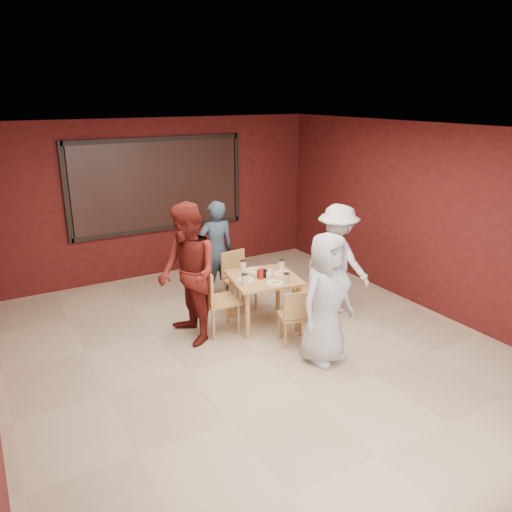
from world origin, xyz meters
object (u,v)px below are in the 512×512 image
diner_back (216,250)px  diner_left (188,274)px  chair_right (312,286)px  diner_front (326,299)px  dining_table (264,282)px  chair_front (295,314)px  chair_back (237,276)px  diner_right (337,259)px  chair_left (215,297)px

diner_back → diner_left: (-0.96, -1.16, 0.14)m
chair_right → diner_front: 1.37m
dining_table → chair_front: 0.77m
diner_left → chair_back: bearing=122.2°
diner_right → chair_back: bearing=38.3°
chair_right → diner_front: size_ratio=0.50×
chair_back → chair_right: 1.17m
dining_table → chair_right: bearing=-7.1°
diner_back → diner_right: 1.93m
chair_back → diner_left: diner_left is taller
diner_front → diner_back: (-0.29, 2.49, -0.02)m
chair_front → diner_back: diner_back is taller
dining_table → chair_front: dining_table is taller
dining_table → diner_left: 1.15m
diner_right → chair_left: bearing=67.9°
chair_right → diner_back: bearing=124.7°
chair_front → diner_front: 0.64m
diner_left → diner_back: bearing=140.6°
diner_front → chair_back: bearing=83.4°
chair_front → chair_right: bearing=41.0°
diner_left → diner_right: diner_left is taller
chair_left → diner_right: 1.96m
diner_back → chair_right: bearing=129.4°
dining_table → chair_front: size_ratio=1.38×
chair_left → diner_back: size_ratio=0.59×
chair_right → diner_left: bearing=174.5°
chair_front → diner_right: size_ratio=0.47×
chair_back → chair_front: bearing=-87.8°
diner_right → diner_left: bearing=69.1°
chair_left → chair_right: 1.52m
chair_right → chair_front: bearing=-139.0°
diner_left → chair_left: bearing=91.2°
chair_left → chair_front: bearing=-47.5°
chair_front → chair_back: bearing=92.2°
diner_left → diner_right: (2.31, -0.21, -0.11)m
diner_left → diner_front: bearing=43.3°
dining_table → diner_back: size_ratio=0.67×
chair_left → diner_right: diner_right is taller
chair_left → diner_right: (1.93, -0.22, 0.29)m
chair_front → chair_right: chair_right is taller
chair_left → diner_left: (-0.38, -0.01, 0.41)m
chair_back → diner_back: bearing=104.9°
dining_table → chair_right: 0.80m
chair_front → diner_front: bearing=-78.9°
diner_front → diner_back: bearing=85.4°
diner_back → chair_front: bearing=100.1°
diner_back → diner_left: size_ratio=0.85×
dining_table → chair_right: (0.78, -0.10, -0.18)m
chair_right → diner_right: bearing=-4.5°
diner_front → diner_right: (1.07, 1.12, 0.00)m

